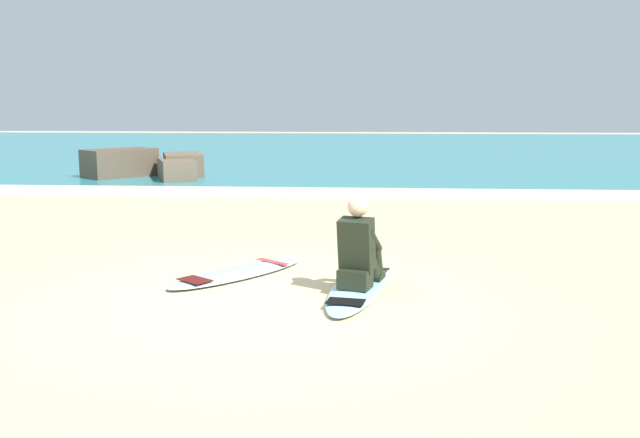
{
  "coord_description": "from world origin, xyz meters",
  "views": [
    {
      "loc": [
        1.1,
        -6.79,
        1.97
      ],
      "look_at": [
        0.51,
        1.64,
        0.55
      ],
      "focal_mm": 39.11,
      "sensor_mm": 36.0,
      "label": 1
    }
  ],
  "objects": [
    {
      "name": "ground_plane",
      "position": [
        0.0,
        0.0,
        0.0
      ],
      "size": [
        80.0,
        80.0,
        0.0
      ],
      "primitive_type": "plane",
      "color": "#CCB584"
    },
    {
      "name": "breaking_foam",
      "position": [
        0.0,
        8.0,
        0.06
      ],
      "size": [
        80.0,
        0.9,
        0.11
      ],
      "primitive_type": "cube",
      "color": "white",
      "rests_on": "ground"
    },
    {
      "name": "rock_outcrop_distant",
      "position": [
        -4.34,
        10.46,
        0.35
      ],
      "size": [
        3.18,
        2.53,
        0.8
      ],
      "color": "brown",
      "rests_on": "ground"
    },
    {
      "name": "surfboard_spare_near",
      "position": [
        -0.39,
        0.9,
        0.04
      ],
      "size": [
        1.61,
        1.86,
        0.08
      ],
      "color": "#9ED1E5",
      "rests_on": "ground"
    },
    {
      "name": "surfer_seated",
      "position": [
        1.01,
        0.3,
        0.44
      ],
      "size": [
        0.52,
        0.77,
        0.95
      ],
      "color": "black",
      "rests_on": "surfboard_main"
    },
    {
      "name": "sea",
      "position": [
        0.0,
        21.7,
        0.05
      ],
      "size": [
        80.0,
        28.0,
        0.1
      ],
      "primitive_type": "cube",
      "color": "teal",
      "rests_on": "ground"
    },
    {
      "name": "surfboard_main",
      "position": [
        1.01,
        0.44,
        0.04
      ],
      "size": [
        0.89,
        2.4,
        0.08
      ],
      "color": "#9ED1E5",
      "rests_on": "ground"
    }
  ]
}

